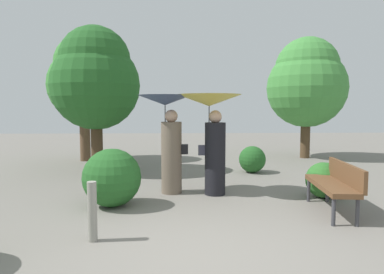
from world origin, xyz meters
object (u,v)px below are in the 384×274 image
(person_right, at_px, (212,123))
(tree_near_right, at_px, (307,82))
(person_left, at_px, (169,129))
(path_marker_post, at_px, (92,212))
(tree_mid_left, at_px, (95,78))
(park_bench, at_px, (336,182))
(tree_near_left, at_px, (84,78))

(person_right, distance_m, tree_near_right, 6.38)
(person_left, distance_m, path_marker_post, 2.86)
(person_right, distance_m, tree_mid_left, 3.98)
(tree_near_right, bearing_deg, tree_mid_left, -159.54)
(person_left, height_order, path_marker_post, person_left)
(person_left, bearing_deg, park_bench, -113.18)
(park_bench, distance_m, tree_mid_left, 6.47)
(park_bench, distance_m, tree_near_right, 6.90)
(tree_mid_left, xyz_separation_m, path_marker_post, (1.09, -4.92, -2.14))
(tree_near_left, distance_m, tree_near_right, 7.53)
(tree_near_left, xyz_separation_m, tree_near_right, (7.52, 0.39, -0.06))
(path_marker_post, bearing_deg, tree_near_left, 105.73)
(person_left, height_order, park_bench, person_left)
(person_left, bearing_deg, tree_near_right, -39.30)
(tree_near_left, height_order, path_marker_post, tree_near_left)
(park_bench, bearing_deg, path_marker_post, -67.80)
(person_left, distance_m, park_bench, 3.26)
(person_left, xyz_separation_m, tree_near_right, (4.63, 4.84, 1.33))
(tree_near_left, height_order, tree_mid_left, tree_near_left)
(person_right, height_order, path_marker_post, person_right)
(tree_near_right, bearing_deg, park_bench, -106.15)
(tree_near_right, distance_m, path_marker_post, 9.51)
(tree_mid_left, bearing_deg, person_left, -49.68)
(person_right, relative_size, tree_mid_left, 0.51)
(path_marker_post, bearing_deg, person_right, 53.39)
(tree_near_right, xyz_separation_m, tree_mid_left, (-6.64, -2.48, -0.11))
(tree_mid_left, bearing_deg, person_right, -41.40)
(path_marker_post, bearing_deg, tree_mid_left, 102.52)
(person_left, relative_size, tree_mid_left, 0.51)
(person_left, distance_m, tree_near_left, 5.49)
(person_left, relative_size, tree_near_right, 0.48)
(person_right, distance_m, park_bench, 2.51)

